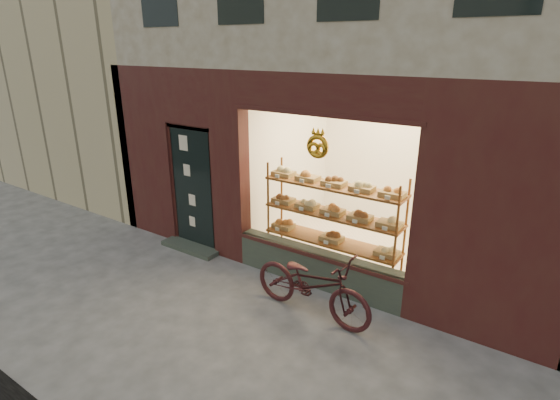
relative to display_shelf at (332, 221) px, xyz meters
The scene contains 4 objects.
ground 2.74m from the display_shelf, 100.01° to the right, with size 90.00×90.00×0.00m, color #4D4D4D.
neighbor_left 11.08m from the display_shelf, 163.64° to the left, with size 12.00×7.00×9.00m, color tan.
display_shelf is the anchor object (origin of this frame).
bicycle 1.28m from the display_shelf, 74.31° to the right, with size 0.61×1.76×0.93m, color #341316.
Camera 1 is at (3.26, -3.01, 3.44)m, focal length 28.00 mm.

